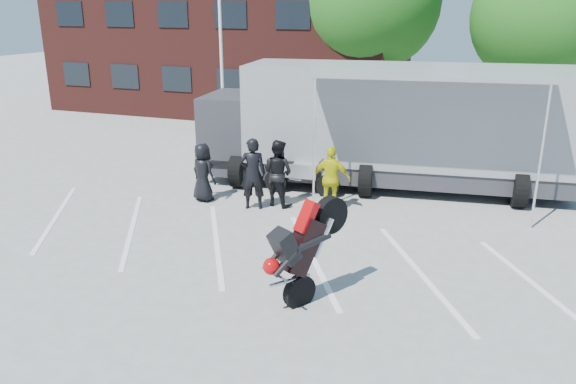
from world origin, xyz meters
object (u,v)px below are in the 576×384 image
Objects in this scene: tree_mid at (542,17)px; spectator_leather_c at (278,173)px; transporter_truck at (386,186)px; parked_motorcycle at (301,194)px; spectator_leather_a at (203,172)px; spectator_hivis at (331,179)px; flagpole at (226,15)px; tree_left at (372,1)px; stunt_bike_rider at (326,294)px; spectator_leather_b at (253,174)px.

spectator_leather_c is at bearing -121.61° from tree_mid.
parked_motorcycle is (-2.21, -1.69, 0.00)m from transporter_truck.
spectator_hivis reaches higher than spectator_leather_a.
flagpole is at bearing 147.77° from transporter_truck.
parked_motorcycle is 1.30× the size of spectator_hivis.
tree_left is 5.14× the size of spectator_leather_a.
stunt_bike_rider is (7.23, -10.54, -5.05)m from flagpole.
parked_motorcycle is at bearing -46.75° from spectator_hivis.
flagpole is 8.01m from spectator_leather_a.
transporter_truck is at bearing -126.15° from spectator_leather_a.
tree_mid reaches higher than spectator_hivis.
spectator_leather_a is (-2.46, -1.52, 0.84)m from parked_motorcycle.
spectator_leather_c is at bearing -158.64° from spectator_leather_b.
tree_left reaches higher than tree_mid.
parked_motorcycle is 1.50m from spectator_leather_c.
flagpole is at bearing -50.94° from spectator_hivis.
stunt_bike_rider is (0.25, -7.33, 0.00)m from transporter_truck.
spectator_leather_b reaches higher than spectator_leather_a.
tree_mid reaches higher than spectator_leather_c.
transporter_truck reaches higher than spectator_hivis.
flagpole is 0.69× the size of transporter_truck.
flagpole reaches higher than parked_motorcycle.
spectator_leather_c reaches higher than spectator_leather_a.
stunt_bike_rider is 5.31m from spectator_leather_b.
tree_mid is (11.24, 5.00, -0.11)m from flagpole.
flagpole is 4.25× the size of spectator_leather_c.
spectator_leather_b is at bearing -91.53° from tree_left.
spectator_hivis is at bearing -117.58° from transporter_truck.
spectator_leather_c is (0.55, 0.49, -0.06)m from spectator_leather_b.
spectator_leather_c is at bearing -53.55° from flagpole.
spectator_hivis is (-1.00, -2.73, 0.90)m from transporter_truck.
spectator_leather_c is at bearing 153.11° from stunt_bike_rider.
spectator_leather_c reaches higher than spectator_hivis.
spectator_leather_b is (3.91, -6.52, -4.06)m from flagpole.
transporter_truck is at bearing -118.00° from spectator_leather_c.
spectator_leather_c is (2.15, 0.38, 0.10)m from spectator_leather_a.
tree_left is at bearing 171.87° from tree_mid.
spectator_leather_b is at bearing -140.37° from transporter_truck.
spectator_leather_b is (-3.07, -3.30, 1.00)m from transporter_truck.
parked_motorcycle is 1.39× the size of spectator_leather_a.
tree_mid is 12.83m from parked_motorcycle.
stunt_bike_rider is at bearing 109.26° from spectator_leather_b.
tree_left reaches higher than stunt_bike_rider.
transporter_truck is 3.05m from spectator_hivis.
tree_left is 4.59× the size of spectator_leather_c.
flagpole is at bearing -79.33° from spectator_leather_b.
spectator_hivis is at bearing -133.61° from parked_motorcycle.
spectator_leather_a is at bearing -70.24° from flagpole.
tree_mid reaches higher than stunt_bike_rider.
spectator_leather_b is (1.61, -0.10, 0.16)m from spectator_leather_a.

